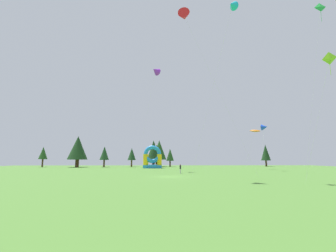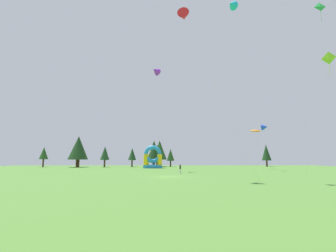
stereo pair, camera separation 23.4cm
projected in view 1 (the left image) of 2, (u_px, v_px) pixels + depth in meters
ground_plane at (171, 177)px, 36.28m from camera, size 120.00×120.00×0.00m
kite_red_delta at (184, 16)px, 35.96m from camera, size 10.61×2.97×25.21m
kite_green_diamond at (321, 8)px, 35.01m from camera, size 2.85×3.53×25.57m
kite_purple_delta at (156, 71)px, 55.84m from camera, size 5.85×5.45×24.32m
kite_cyan_delta at (232, 5)px, 34.28m from camera, size 6.51×6.43×25.58m
kite_lime_diamond at (329, 60)px, 26.14m from camera, size 1.13×5.49×14.19m
kite_blue_delta at (264, 127)px, 55.80m from camera, size 4.10×4.22×10.84m
kite_orange_parafoil at (255, 131)px, 63.53m from camera, size 3.94×3.28×10.63m
person_far_side at (180, 168)px, 44.22m from camera, size 0.40×0.40×1.68m
inflatable_yellow_castle at (153, 160)px, 69.06m from camera, size 5.32×4.85×6.50m
tree_row_0 at (43, 153)px, 77.38m from camera, size 2.77×2.77×6.52m
tree_row_1 at (78, 148)px, 75.91m from camera, size 6.23×6.23×9.91m
tree_row_2 at (104, 153)px, 76.60m from camera, size 2.95×2.95×6.65m
tree_row_3 at (132, 154)px, 79.55m from camera, size 2.76×2.76×6.24m
tree_row_4 at (154, 151)px, 76.49m from camera, size 4.83×4.83×8.59m
tree_row_5 at (157, 152)px, 79.19m from camera, size 3.61×3.61×7.38m
tree_row_6 at (159, 150)px, 81.60m from camera, size 4.90×4.90×8.97m
tree_row_7 at (170, 155)px, 81.22m from camera, size 2.64×2.64×6.10m
tree_row_8 at (266, 153)px, 83.49m from camera, size 3.18×3.18×7.63m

